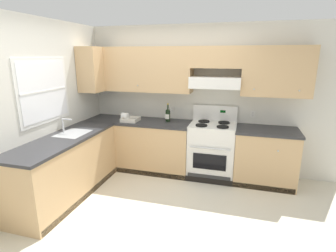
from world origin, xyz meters
The scene contains 9 objects.
ground_plane centered at (0.00, 0.00, 0.00)m, with size 7.04×7.04×0.00m, color beige.
wall_back centered at (0.40, 1.53, 1.48)m, with size 4.68×0.57×2.55m.
wall_left centered at (-1.59, 0.23, 1.34)m, with size 0.47×4.00×2.55m.
counter_back_run centered at (0.14, 1.24, 0.45)m, with size 3.60×0.65×0.91m.
counter_left_run centered at (-1.24, 0.00, 0.46)m, with size 0.63×1.91×1.13m.
stove centered at (0.72, 1.25, 0.48)m, with size 0.76×0.62×1.20m.
wine_bottle centered at (-0.08, 1.33, 1.03)m, with size 0.08×0.08×0.32m.
bowl centered at (-0.72, 1.16, 0.93)m, with size 0.28×0.28×0.07m.
paper_towel_roll centered at (-0.85, 1.21, 0.98)m, with size 0.12×0.13×0.13m.
Camera 1 is at (1.16, -3.01, 2.04)m, focal length 28.12 mm.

